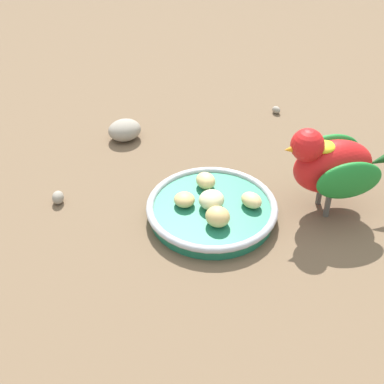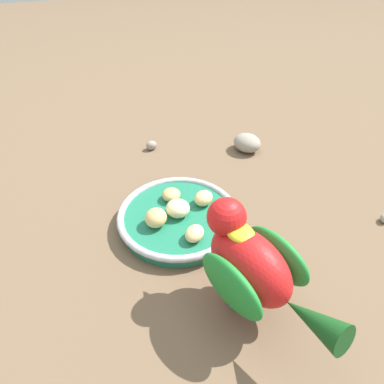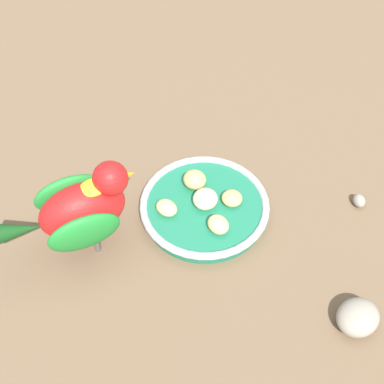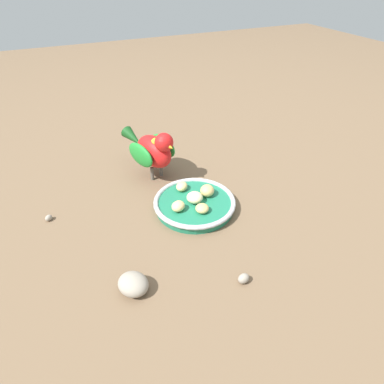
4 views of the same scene
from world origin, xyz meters
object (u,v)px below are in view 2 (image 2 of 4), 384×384
Objects in this scene: apple_piece_0 at (178,208)px; parrot at (252,264)px; apple_piece_3 at (156,218)px; apple_piece_4 at (203,198)px; rock_large at (247,143)px; apple_piece_1 at (194,233)px; apple_piece_2 at (172,194)px; feeding_bowl at (178,218)px; pebble_1 at (151,145)px.

parrot is at bearing 13.03° from apple_piece_0.
apple_piece_3 is 0.09m from apple_piece_4.
rock_large is at bearing -43.51° from parrot.
apple_piece_0 is 0.06m from apple_piece_1.
apple_piece_3 reaches higher than apple_piece_2.
feeding_bowl is 5.09× the size of apple_piece_0.
apple_piece_1 is at bearing 45.40° from apple_piece_3.
apple_piece_3 is (0.05, -0.04, 0.00)m from apple_piece_2.
feeding_bowl is at bearing -74.08° from apple_piece_4.
apple_piece_0 is 0.25m from pebble_1.
apple_piece_4 is (0.03, 0.05, 0.00)m from apple_piece_2.
parrot is at bearing 13.35° from feeding_bowl.
feeding_bowl is 0.06m from apple_piece_4.
apple_piece_2 is 0.21m from pebble_1.
apple_piece_4 reaches higher than apple_piece_2.
apple_piece_2 is 0.07m from apple_piece_3.
apple_piece_0 is (-0.00, 0.00, 0.02)m from feeding_bowl.
pebble_1 is at bearing 179.98° from apple_piece_1.
parrot is (0.17, 0.08, 0.05)m from apple_piece_3.
rock_large is 0.21m from pebble_1.
rock_large is (-0.24, 0.20, -0.01)m from apple_piece_1.
apple_piece_1 is 0.31m from rock_large.
rock_large is at bearing 136.13° from apple_piece_4.
apple_piece_1 is 0.58× the size of rock_large.
apple_piece_4 is at bearing 105.92° from feeding_bowl.
apple_piece_0 is at bearing -171.19° from apple_piece_1.
apple_piece_3 reaches higher than apple_piece_4.
parrot is at bearing 25.70° from apple_piece_3.
feeding_bowl is 0.20m from parrot.
apple_piece_4 is 1.47× the size of pebble_1.
apple_piece_4 is at bearing 106.10° from apple_piece_3.
apple_piece_1 is 0.14m from parrot.
rock_large is 2.57× the size of pebble_1.
apple_piece_1 is 0.10m from apple_piece_2.
feeding_bowl is 8.53× the size of pebble_1.
apple_piece_1 is at bearing -3.62° from parrot.
apple_piece_3 is 1.06× the size of apple_piece_4.
apple_piece_0 is 1.23× the size of apple_piece_2.
pebble_1 is at bearing 177.97° from apple_piece_2.
rock_large is at bearing 130.61° from apple_piece_0.
apple_piece_1 is 0.31m from pebble_1.
apple_piece_2 is at bearing -120.74° from apple_piece_4.
apple_piece_4 is 0.17× the size of parrot.
parrot is 0.40m from rock_large.
apple_piece_0 is at bearing -74.82° from apple_piece_4.
apple_piece_2 is at bearing 175.86° from feeding_bowl.
feeding_bowl is 3.32× the size of rock_large.
apple_piece_0 is 0.19× the size of parrot.
parrot is at bearing 15.09° from apple_piece_1.
rock_large is (-0.36, 0.17, -0.07)m from parrot.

